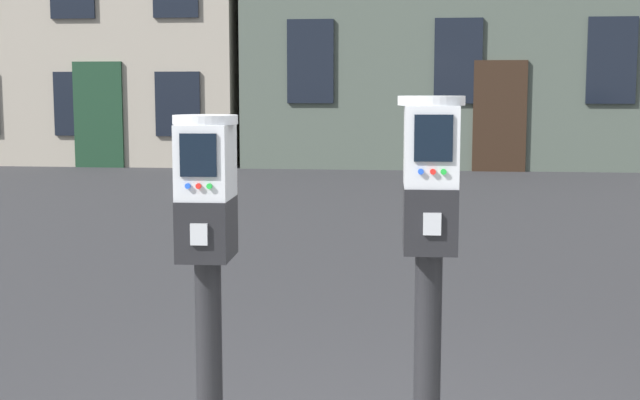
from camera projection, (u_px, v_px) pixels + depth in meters
name	position (u px, v px, depth m)	size (l,w,h in m)	color
parking_meter_near_kerb	(207.00, 241.00, 2.98)	(0.22, 0.26, 1.35)	black
parking_meter_twin_adjacent	(429.00, 232.00, 2.89)	(0.22, 0.26, 1.42)	black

